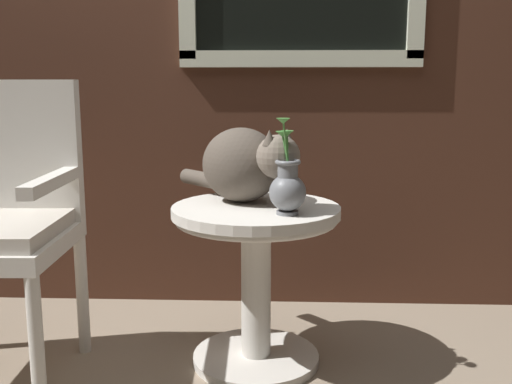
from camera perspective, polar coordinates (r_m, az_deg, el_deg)
back_wall at (r=2.67m, az=-3.99°, el=17.06°), size 4.00×0.07×2.60m
wicker_side_table at (r=2.10m, az=0.00°, el=-6.23°), size 0.59×0.59×0.58m
cat at (r=2.11m, az=-1.10°, el=2.70°), size 0.47×0.47×0.27m
pewter_vase_with_ivy at (r=1.91m, az=3.05°, el=0.55°), size 0.12×0.12×0.31m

